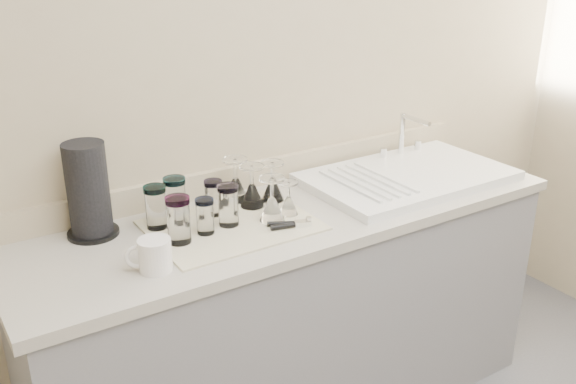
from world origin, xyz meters
TOP-DOWN VIEW (x-y plane):
  - counter_unit at (0.00, 1.20)m, footprint 2.06×0.62m
  - sink_unit at (0.55, 1.20)m, footprint 0.82×0.50m
  - dish_towel at (-0.26, 1.20)m, footprint 0.55×0.42m
  - tumbler_teal at (-0.48, 1.31)m, footprint 0.07×0.07m
  - tumbler_cyan at (-0.40, 1.34)m, footprint 0.08×0.08m
  - tumbler_purple at (-0.27, 1.31)m, footprint 0.06×0.06m
  - tumbler_magenta at (-0.46, 1.17)m, footprint 0.08×0.08m
  - tumbler_blue at (-0.36, 1.18)m, footprint 0.06×0.06m
  - tumbler_lavender at (-0.26, 1.20)m, footprint 0.07×0.07m
  - goblet_back_left at (-0.12, 1.30)m, footprint 0.09×0.09m
  - goblet_back_right at (-0.03, 1.30)m, footprint 0.08×0.08m
  - goblet_front_left at (-0.12, 1.15)m, footprint 0.09×0.09m
  - goblet_front_right at (-0.04, 1.17)m, footprint 0.07×0.07m
  - goblet_extra at (-0.14, 1.38)m, footprint 0.09×0.09m
  - can_opener at (-0.10, 1.07)m, footprint 0.14×0.09m
  - white_mug at (-0.59, 1.05)m, footprint 0.15×0.13m
  - paper_towel_roll at (-0.67, 1.39)m, footprint 0.17×0.17m

SIDE VIEW (x-z plane):
  - counter_unit at x=0.00m, z-range 0.00..0.90m
  - dish_towel at x=-0.26m, z-range 0.90..0.91m
  - can_opener at x=-0.10m, z-range 0.91..0.93m
  - sink_unit at x=0.55m, z-range 0.81..1.03m
  - goblet_front_right at x=-0.04m, z-range 0.89..1.01m
  - white_mug at x=-0.59m, z-range 0.90..1.00m
  - goblet_back_right at x=-0.03m, z-range 0.88..1.03m
  - goblet_back_left at x=-0.12m, z-range 0.88..1.04m
  - goblet_front_left at x=-0.12m, z-range 0.88..1.04m
  - goblet_extra at x=-0.14m, z-range 0.88..1.04m
  - tumbler_blue at x=-0.36m, z-range 0.91..1.03m
  - tumbler_purple at x=-0.27m, z-range 0.91..1.04m
  - tumbler_lavender at x=-0.26m, z-range 0.91..1.05m
  - tumbler_teal at x=-0.48m, z-range 0.91..1.06m
  - tumbler_cyan at x=-0.40m, z-range 0.91..1.06m
  - tumbler_magenta at x=-0.46m, z-range 0.91..1.07m
  - paper_towel_roll at x=-0.67m, z-range 0.90..1.22m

